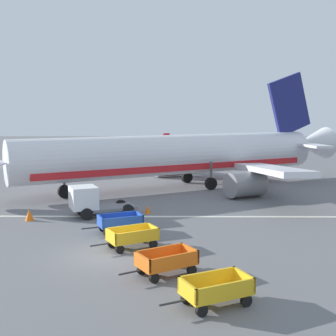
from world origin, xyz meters
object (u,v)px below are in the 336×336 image
object	(u,v)px
baggage_cart_fourth_in_row	(120,222)
service_truck_beside_carts	(91,201)
baggage_cart_second_in_row	(166,261)
airplane	(185,155)
traffic_cone_by_carts	(29,215)
baggage_cart_nearest	(216,290)
baggage_cart_third_in_row	(132,237)
traffic_cone_mid_apron	(148,209)

from	to	relation	value
baggage_cart_fourth_in_row	service_truck_beside_carts	size ratio (longest dim) A/B	0.75
baggage_cart_second_in_row	baggage_cart_fourth_in_row	distance (m)	7.35
airplane	traffic_cone_by_carts	xyz separation A→B (m)	(-10.64, -13.02, -2.68)
baggage_cart_second_in_row	service_truck_beside_carts	world-z (taller)	service_truck_beside_carts
traffic_cone_by_carts	baggage_cart_nearest	bearing A→B (deg)	-49.08
service_truck_beside_carts	traffic_cone_by_carts	world-z (taller)	service_truck_beside_carts
baggage_cart_second_in_row	baggage_cart_third_in_row	world-z (taller)	same
baggage_cart_nearest	baggage_cart_second_in_row	xyz separation A→B (m)	(-1.86, 3.05, 0.00)
airplane	baggage_cart_second_in_row	size ratio (longest dim) A/B	10.17
baggage_cart_nearest	baggage_cart_fourth_in_row	xyz separation A→B (m)	(-4.68, 9.84, 0.00)
baggage_cart_fourth_in_row	traffic_cone_mid_apron	size ratio (longest dim) A/B	6.28
airplane	service_truck_beside_carts	xyz separation A→B (m)	(-6.80, -11.84, -1.95)
baggage_cart_third_in_row	traffic_cone_mid_apron	world-z (taller)	baggage_cart_third_in_row
baggage_cart_nearest	airplane	bearing A→B (deg)	90.78
traffic_cone_mid_apron	airplane	bearing A→B (deg)	74.77
baggage_cart_fourth_in_row	baggage_cart_third_in_row	bearing A→B (deg)	-71.80
baggage_cart_third_in_row	service_truck_beside_carts	world-z (taller)	service_truck_beside_carts
baggage_cart_third_in_row	traffic_cone_by_carts	xyz separation A→B (m)	(-7.30, 5.84, -0.23)
baggage_cart_nearest	baggage_cart_second_in_row	bearing A→B (deg)	121.30
airplane	baggage_cart_third_in_row	bearing A→B (deg)	-100.05
airplane	traffic_cone_mid_apron	distance (m)	11.63
baggage_cart_nearest	baggage_cart_fourth_in_row	size ratio (longest dim) A/B	0.99
baggage_cart_third_in_row	baggage_cart_fourth_in_row	xyz separation A→B (m)	(-0.99, 3.01, 0.00)
traffic_cone_by_carts	airplane	bearing A→B (deg)	50.74
baggage_cart_nearest	service_truck_beside_carts	distance (m)	15.59
airplane	baggage_cart_third_in_row	distance (m)	19.31
baggage_cart_fourth_in_row	service_truck_beside_carts	distance (m)	4.73
baggage_cart_fourth_in_row	traffic_cone_mid_apron	xyz separation A→B (m)	(1.37, 4.95, -0.32)
baggage_cart_nearest	baggage_cart_fourth_in_row	distance (m)	10.90
service_truck_beside_carts	baggage_cart_second_in_row	bearing A→B (deg)	-63.89
baggage_cart_third_in_row	baggage_cart_fourth_in_row	distance (m)	3.17
baggage_cart_fourth_in_row	traffic_cone_by_carts	bearing A→B (deg)	155.83
airplane	baggage_cart_third_in_row	xyz separation A→B (m)	(-3.34, -18.86, -2.45)
baggage_cart_second_in_row	traffic_cone_by_carts	world-z (taller)	baggage_cart_second_in_row
baggage_cart_nearest	baggage_cart_second_in_row	distance (m)	3.57
airplane	baggage_cart_fourth_in_row	xyz separation A→B (m)	(-4.33, -15.85, -2.45)
baggage_cart_third_in_row	traffic_cone_by_carts	bearing A→B (deg)	141.31
airplane	traffic_cone_mid_apron	xyz separation A→B (m)	(-2.97, -10.90, -2.77)
baggage_cart_third_in_row	service_truck_beside_carts	size ratio (longest dim) A/B	0.73
baggage_cart_second_in_row	traffic_cone_mid_apron	xyz separation A→B (m)	(-1.46, 11.74, -0.32)
baggage_cart_nearest	baggage_cart_second_in_row	world-z (taller)	same
baggage_cart_second_in_row	baggage_cart_fourth_in_row	world-z (taller)	same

